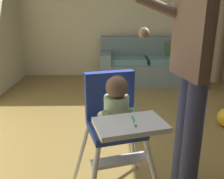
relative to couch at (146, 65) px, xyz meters
name	(u,v)px	position (x,y,z in m)	size (l,w,h in m)	color
ground	(135,150)	(-0.47, -2.46, -0.38)	(5.77, 7.49, 0.10)	olive
wall_far	(121,15)	(-0.47, 0.52, 0.94)	(4.97, 0.06, 2.55)	beige
couch	(146,65)	(0.00, 0.00, 0.00)	(1.77, 0.86, 0.86)	slate
high_chair	(115,116)	(-0.70, -3.18, 0.35)	(0.73, 0.82, 0.98)	white
adult_standing	(194,71)	(-0.14, -3.06, 0.64)	(0.58, 0.50, 1.70)	#3B3F61
side_table	(218,66)	(1.27, -0.38, 0.05)	(0.40, 0.40, 0.52)	brown
sippy_cup	(217,56)	(1.23, -0.38, 0.24)	(0.07, 0.07, 0.10)	#284CB7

